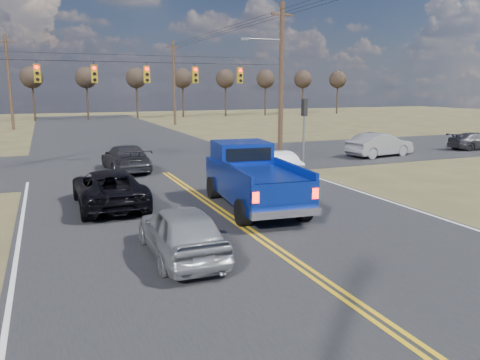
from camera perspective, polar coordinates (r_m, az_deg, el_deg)
name	(u,v)px	position (r m, az deg, el deg)	size (l,w,h in m)	color
ground	(291,260)	(12.76, 6.23, -9.71)	(160.00, 160.00, 0.00)	brown
road_main	(186,188)	(21.71, -6.55, -0.93)	(14.00, 120.00, 0.02)	#28282B
road_cross	(150,162)	(29.35, -10.91, 2.12)	(120.00, 12.00, 0.02)	#28282B
signal_gantry	(156,78)	(28.90, -10.20, 12.09)	(19.60, 4.83, 10.00)	#473323
utility_poles	(150,75)	(28.03, -10.88, 12.43)	(19.60, 58.32, 10.00)	#473323
treeline	(123,72)	(37.84, -14.10, 12.66)	(87.00, 117.80, 7.40)	#33261C
pickup_truck	(252,178)	(17.85, 1.53, 0.29)	(3.04, 6.57, 2.39)	black
silver_suv	(181,231)	(12.80, -7.21, -6.17)	(1.74, 4.32, 1.47)	gray
black_suv	(109,188)	(18.70, -15.70, -0.97)	(2.42, 5.25, 1.46)	black
white_car_queue	(273,164)	(24.04, 4.05, 1.98)	(1.47, 4.21, 1.39)	silver
dgrey_car_queue	(126,158)	(26.49, -13.75, 2.61)	(2.03, 4.99, 1.45)	#2E2D32
cross_car_east_near	(380,145)	(32.60, 16.67, 4.14)	(4.79, 1.67, 1.58)	#94969B
cross_car_east_far	(477,141)	(38.88, 26.89, 4.24)	(4.34, 1.77, 1.26)	#343439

